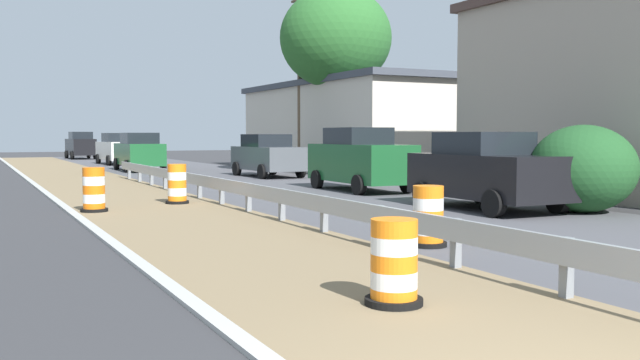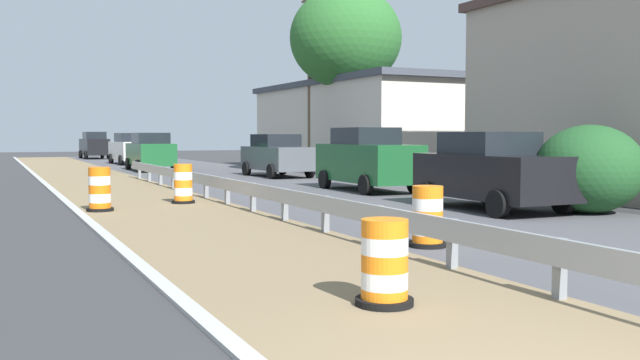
% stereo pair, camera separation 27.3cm
% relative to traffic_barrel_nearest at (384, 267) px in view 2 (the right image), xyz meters
% --- Properties ---
extents(guardrail_median, '(0.18, 52.71, 0.71)m').
position_rel_traffic_barrel_nearest_xyz_m(guardrail_median, '(1.88, -1.63, 0.09)').
color(guardrail_median, '#999EA3').
rests_on(guardrail_median, ground).
extents(traffic_barrel_nearest, '(0.65, 0.65, 0.95)m').
position_rel_traffic_barrel_nearest_xyz_m(traffic_barrel_nearest, '(0.00, 0.00, 0.00)').
color(traffic_barrel_nearest, orange).
rests_on(traffic_barrel_nearest, ground).
extents(traffic_barrel_close, '(0.64, 0.64, 1.02)m').
position_rel_traffic_barrel_nearest_xyz_m(traffic_barrel_close, '(2.71, 3.13, 0.04)').
color(traffic_barrel_close, orange).
rests_on(traffic_barrel_close, ground).
extents(traffic_barrel_mid, '(0.65, 0.65, 1.08)m').
position_rel_traffic_barrel_nearest_xyz_m(traffic_barrel_mid, '(-1.44, 11.15, 0.06)').
color(traffic_barrel_mid, orange).
rests_on(traffic_barrel_mid, ground).
extents(traffic_barrel_far, '(0.63, 0.63, 1.08)m').
position_rel_traffic_barrel_nearest_xyz_m(traffic_barrel_far, '(0.91, 12.21, 0.06)').
color(traffic_barrel_far, orange).
rests_on(traffic_barrel_far, ground).
extents(car_lead_near_lane, '(2.02, 4.33, 2.13)m').
position_rel_traffic_barrel_nearest_xyz_m(car_lead_near_lane, '(3.70, 50.86, 0.64)').
color(car_lead_near_lane, black).
rests_on(car_lead_near_lane, ground).
extents(car_trailing_near_lane, '(2.08, 4.63, 2.12)m').
position_rel_traffic_barrel_nearest_xyz_m(car_trailing_near_lane, '(7.59, 13.79, 0.63)').
color(car_trailing_near_lane, '#195128').
rests_on(car_trailing_near_lane, ground).
extents(car_lead_far_lane, '(2.08, 4.80, 1.99)m').
position_rel_traffic_barrel_nearest_xyz_m(car_lead_far_lane, '(3.78, 30.17, 0.57)').
color(car_lead_far_lane, '#195128').
rests_on(car_lead_far_lane, ground).
extents(car_mid_far_lane, '(2.16, 4.45, 1.91)m').
position_rel_traffic_barrel_nearest_xyz_m(car_mid_far_lane, '(7.83, 22.47, 0.53)').
color(car_mid_far_lane, '#4C5156').
rests_on(car_mid_far_lane, ground).
extents(car_trailing_far_lane, '(2.11, 4.80, 2.01)m').
position_rel_traffic_barrel_nearest_xyz_m(car_trailing_far_lane, '(4.29, 38.88, 0.58)').
color(car_trailing_far_lane, silver).
rests_on(car_trailing_far_lane, ground).
extents(car_distant_a, '(2.23, 4.39, 1.95)m').
position_rel_traffic_barrel_nearest_xyz_m(car_distant_a, '(7.42, 7.21, 0.55)').
color(car_distant_a, black).
rests_on(car_distant_a, ground).
extents(roadside_shop_far, '(8.70, 15.33, 4.67)m').
position_rel_traffic_barrel_nearest_xyz_m(roadside_shop_far, '(15.04, 25.76, 1.92)').
color(roadside_shop_far, beige).
rests_on(roadside_shop_far, ground).
extents(utility_pole_near, '(0.24, 1.80, 8.80)m').
position_rel_traffic_barrel_nearest_xyz_m(utility_pole_near, '(11.70, 6.72, 4.13)').
color(utility_pole_near, brown).
rests_on(utility_pole_near, ground).
extents(utility_pole_mid, '(0.24, 1.80, 9.20)m').
position_rel_traffic_barrel_nearest_xyz_m(utility_pole_mid, '(10.89, 25.55, 4.34)').
color(utility_pole_mid, brown).
rests_on(utility_pole_mid, ground).
extents(bush_roadside, '(2.53, 2.53, 2.12)m').
position_rel_traffic_barrel_nearest_xyz_m(bush_roadside, '(9.05, 5.64, 0.63)').
color(bush_roadside, '#1E4C23').
rests_on(bush_roadside, ground).
extents(tree_roadside, '(5.38, 5.38, 8.96)m').
position_rel_traffic_barrel_nearest_xyz_m(tree_roadside, '(11.77, 23.33, 6.10)').
color(tree_roadside, '#4C3D2D').
rests_on(tree_roadside, ground).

